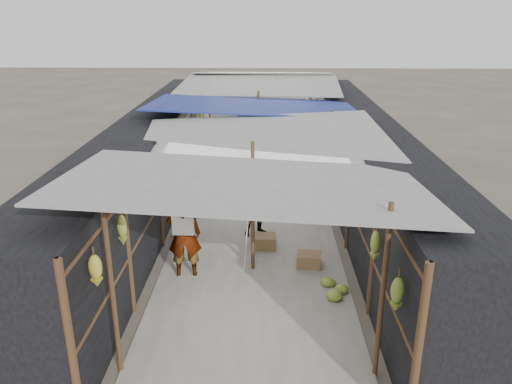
# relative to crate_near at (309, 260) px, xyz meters

# --- Properties ---
(ground) EXTENTS (80.00, 80.00, 0.00)m
(ground) POSITION_rel_crate_near_xyz_m (-1.11, -3.13, -0.14)
(ground) COLOR #6B6356
(ground) RESTS_ON ground
(aisle_slab) EXTENTS (3.60, 16.00, 0.02)m
(aisle_slab) POSITION_rel_crate_near_xyz_m (-1.11, 3.37, -0.13)
(aisle_slab) COLOR #9E998E
(aisle_slab) RESTS_ON ground
(stall_left) EXTENTS (1.40, 15.00, 2.30)m
(stall_left) POSITION_rel_crate_near_xyz_m (-3.81, 3.37, 1.01)
(stall_left) COLOR black
(stall_left) RESTS_ON ground
(stall_right) EXTENTS (1.40, 15.00, 2.30)m
(stall_right) POSITION_rel_crate_near_xyz_m (1.59, 3.37, 1.01)
(stall_right) COLOR black
(stall_right) RESTS_ON ground
(crate_near) EXTENTS (0.52, 0.44, 0.29)m
(crate_near) POSITION_rel_crate_near_xyz_m (0.00, 0.00, 0.00)
(crate_near) COLOR olive
(crate_near) RESTS_ON ground
(crate_mid) EXTENTS (0.50, 0.40, 0.30)m
(crate_mid) POSITION_rel_crate_near_xyz_m (-0.89, 0.81, 0.00)
(crate_mid) COLOR olive
(crate_mid) RESTS_ON ground
(crate_back) EXTENTS (0.56, 0.50, 0.31)m
(crate_back) POSITION_rel_crate_near_xyz_m (-1.77, 5.15, 0.01)
(crate_back) COLOR olive
(crate_back) RESTS_ON ground
(black_basin) EXTENTS (0.53, 0.53, 0.16)m
(black_basin) POSITION_rel_crate_near_xyz_m (0.41, 8.30, -0.06)
(black_basin) COLOR black
(black_basin) RESTS_ON ground
(vendor_elderly) EXTENTS (0.67, 0.48, 1.73)m
(vendor_elderly) POSITION_rel_crate_near_xyz_m (-2.40, -0.40, 0.72)
(vendor_elderly) COLOR white
(vendor_elderly) RESTS_ON ground
(shopper_blue) EXTENTS (0.87, 0.81, 1.45)m
(shopper_blue) POSITION_rel_crate_near_xyz_m (-1.01, 1.52, 0.58)
(shopper_blue) COLOR #2031A4
(shopper_blue) RESTS_ON ground
(vendor_seated) EXTENTS (0.42, 0.61, 0.87)m
(vendor_seated) POSITION_rel_crate_near_xyz_m (0.12, 6.28, 0.29)
(vendor_seated) COLOR #534D48
(vendor_seated) RESTS_ON ground
(market_canopy) EXTENTS (5.62, 15.20, 2.77)m
(market_canopy) POSITION_rel_crate_near_xyz_m (-1.09, 3.70, 2.26)
(market_canopy) COLOR brown
(market_canopy) RESTS_ON ground
(hanging_bananas) EXTENTS (3.96, 13.98, 0.81)m
(hanging_bananas) POSITION_rel_crate_near_xyz_m (-1.13, 3.36, 1.51)
(hanging_bananas) COLOR gold
(hanging_bananas) RESTS_ON ground
(floor_bananas) EXTENTS (3.73, 9.00, 0.33)m
(floor_bananas) POSITION_rel_crate_near_xyz_m (-1.42, 3.84, 0.01)
(floor_bananas) COLOR olive
(floor_bananas) RESTS_ON ground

